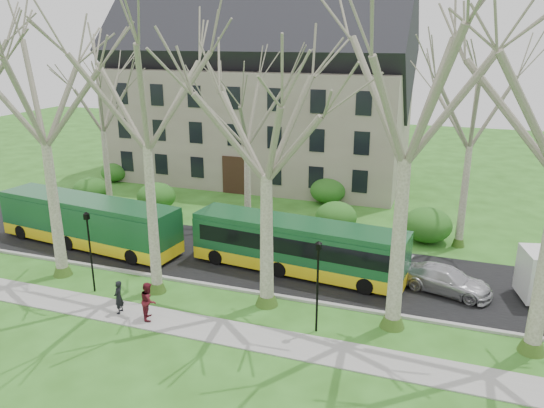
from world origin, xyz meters
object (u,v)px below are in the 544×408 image
Objects in this scene: sedan at (446,280)px; pedestrian_a at (119,297)px; bus_follow at (297,246)px; pedestrian_b at (149,301)px; bus_lead at (88,221)px.

sedan is 2.80× the size of pedestrian_a.
pedestrian_a reaches higher than sedan.
bus_follow is 8.08m from sedan.
pedestrian_b reaches higher than pedestrian_a.
bus_follow is at bearing 9.47° from bus_lead.
bus_lead is 1.04× the size of bus_follow.
pedestrian_a is at bearing 132.08° from sedan.
bus_lead is at bearing 107.05° from sedan.
sedan is at bearing 6.23° from bus_follow.
bus_follow is at bearing 128.80° from pedestrian_a.
sedan is at bearing 8.75° from bus_lead.
pedestrian_a is at bearing -126.64° from bus_follow.
pedestrian_b is at bearing -118.93° from bus_follow.
sedan is 16.53m from pedestrian_a.
bus_follow is 10.00m from pedestrian_a.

